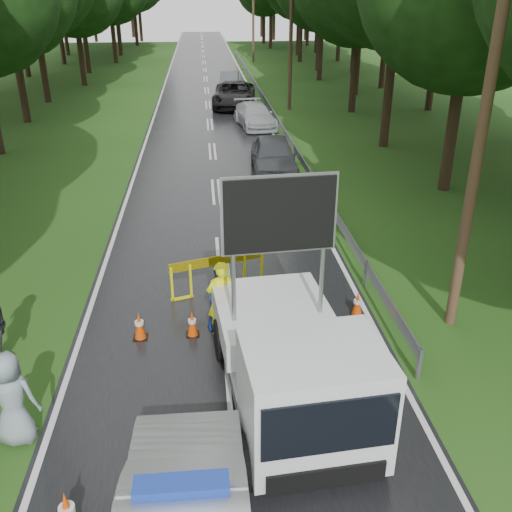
{
  "coord_description": "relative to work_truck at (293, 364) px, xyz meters",
  "views": [
    {
      "loc": [
        -0.42,
        -9.01,
        7.15
      ],
      "look_at": [
        0.73,
        3.33,
        1.3
      ],
      "focal_mm": 40.0,
      "sensor_mm": 36.0,
      "label": 1
    }
  ],
  "objects": [
    {
      "name": "ground",
      "position": [
        -1.01,
        0.81,
        -1.12
      ],
      "size": [
        160.0,
        160.0,
        0.0
      ],
      "primitive_type": "plane",
      "color": "#1A4213",
      "rests_on": "ground"
    },
    {
      "name": "road",
      "position": [
        -1.01,
        30.81,
        -1.11
      ],
      "size": [
        7.0,
        140.0,
        0.02
      ],
      "primitive_type": "cube",
      "color": "black",
      "rests_on": "ground"
    },
    {
      "name": "guardrail",
      "position": [
        2.69,
        30.48,
        -0.57
      ],
      "size": [
        0.12,
        60.06,
        0.7
      ],
      "color": "gray",
      "rests_on": "ground"
    },
    {
      "name": "utility_pole_near",
      "position": [
        4.19,
        2.81,
        3.94
      ],
      "size": [
        1.4,
        0.24,
        10.0
      ],
      "color": "#4E3824",
      "rests_on": "ground"
    },
    {
      "name": "utility_pole_mid",
      "position": [
        4.19,
        28.81,
        3.94
      ],
      "size": [
        1.4,
        0.24,
        10.0
      ],
      "color": "#4E3824",
      "rests_on": "ground"
    },
    {
      "name": "utility_pole_far",
      "position": [
        4.19,
        54.81,
        3.94
      ],
      "size": [
        1.4,
        0.24,
        10.0
      ],
      "color": "#4E3824",
      "rests_on": "ground"
    },
    {
      "name": "work_truck",
      "position": [
        0.0,
        0.0,
        0.0
      ],
      "size": [
        2.72,
        5.37,
        4.14
      ],
      "rotation": [
        0.0,
        0.0,
        0.09
      ],
      "color": "gray",
      "rests_on": "ground"
    },
    {
      "name": "barrier",
      "position": [
        -1.19,
        4.77,
        -0.34
      ],
      "size": [
        2.42,
        0.79,
        1.04
      ],
      "rotation": [
        0.0,
        0.0,
        0.3
      ],
      "color": "yellow",
      "rests_on": "ground"
    },
    {
      "name": "officer",
      "position": [
        -1.18,
        2.81,
        -0.21
      ],
      "size": [
        0.78,
        0.65,
        1.82
      ],
      "primitive_type": "imported",
      "rotation": [
        0.0,
        0.0,
        3.51
      ],
      "color": "#FAFF0D",
      "rests_on": "ground"
    },
    {
      "name": "civilian",
      "position": [
        -1.14,
        3.14,
        -0.31
      ],
      "size": [
        0.99,
        0.94,
        1.62
      ],
      "primitive_type": "imported",
      "rotation": [
        0.0,
        0.0,
        0.57
      ],
      "color": "#1B38B1",
      "rests_on": "ground"
    },
    {
      "name": "bystander_right",
      "position": [
        -4.81,
        -0.21,
        -0.24
      ],
      "size": [
        0.94,
        0.68,
        1.77
      ],
      "primitive_type": "imported",
      "rotation": [
        0.0,
        0.0,
        3.0
      ],
      "color": "gray",
      "rests_on": "ground"
    },
    {
      "name": "queue_car_first",
      "position": [
        1.48,
        15.03,
        -0.35
      ],
      "size": [
        2.03,
        4.61,
        1.54
      ],
      "primitive_type": "imported",
      "rotation": [
        0.0,
        0.0,
        -0.05
      ],
      "color": "#383A3F",
      "rests_on": "ground"
    },
    {
      "name": "queue_car_second",
      "position": [
        1.52,
        23.99,
        -0.48
      ],
      "size": [
        2.38,
        4.64,
        1.29
      ],
      "primitive_type": "imported",
      "rotation": [
        0.0,
        0.0,
        0.13
      ],
      "color": "#A5A8AD",
      "rests_on": "ground"
    },
    {
      "name": "queue_car_third",
      "position": [
        0.71,
        29.99,
        -0.32
      ],
      "size": [
        3.19,
        5.99,
        1.6
      ],
      "primitive_type": "imported",
      "rotation": [
        0.0,
        0.0,
        -0.1
      ],
      "color": "black",
      "rests_on": "ground"
    },
    {
      "name": "queue_car_fourth",
      "position": [
        0.78,
        37.48,
        -0.48
      ],
      "size": [
        1.75,
        4.04,
        1.29
      ],
      "primitive_type": "imported",
      "rotation": [
        0.0,
        0.0,
        -0.1
      ],
      "color": "#44484C",
      "rests_on": "ground"
    },
    {
      "name": "cone_center",
      "position": [
        -1.84,
        2.81,
        -0.82
      ],
      "size": [
        0.3,
        0.3,
        0.64
      ],
      "color": "black",
      "rests_on": "ground"
    },
    {
      "name": "cone_far",
      "position": [
        -0.3,
        3.31,
        -0.78
      ],
      "size": [
        0.33,
        0.33,
        0.71
      ],
      "color": "black",
      "rests_on": "ground"
    },
    {
      "name": "cone_left_mid",
      "position": [
        -3.01,
        2.8,
        -0.79
      ],
      "size": [
        0.32,
        0.32,
        0.68
      ],
      "color": "black",
      "rests_on": "ground"
    },
    {
      "name": "cone_right",
      "position": [
        2.08,
        3.3,
        -0.8
      ],
      "size": [
        0.31,
        0.31,
        0.66
      ],
      "color": "black",
      "rests_on": "ground"
    }
  ]
}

